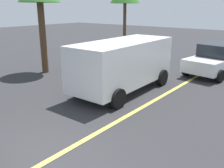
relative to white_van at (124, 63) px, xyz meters
name	(u,v)px	position (x,y,z in m)	size (l,w,h in m)	color
lane_marking_centre	(112,124)	(-2.93, -1.72, -1.26)	(28.00, 0.16, 0.01)	#E0D14C
white_van	(124,63)	(0.00, 0.00, 0.00)	(5.24, 2.34, 2.20)	white
car_white_near_curb	(217,59)	(5.59, -2.26, -0.44)	(4.51, 2.50, 1.66)	white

